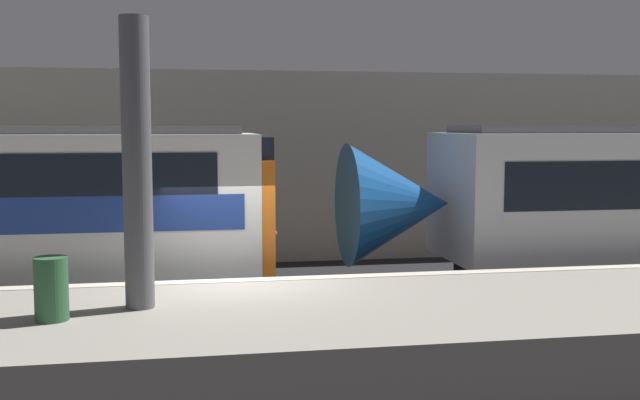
{
  "coord_description": "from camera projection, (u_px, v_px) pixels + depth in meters",
  "views": [
    {
      "loc": [
        -0.74,
        -12.5,
        3.58
      ],
      "look_at": [
        1.62,
        1.0,
        2.23
      ],
      "focal_mm": 42.0,
      "sensor_mm": 36.0,
      "label": 1
    }
  ],
  "objects": [
    {
      "name": "ground_plane",
      "position": [
        236.0,
        337.0,
        12.73
      ],
      "size": [
        120.0,
        120.0,
        0.0
      ],
      "primitive_type": "plane",
      "color": "black"
    },
    {
      "name": "platform",
      "position": [
        245.0,
        344.0,
        10.61
      ],
      "size": [
        40.0,
        4.23,
        1.02
      ],
      "color": "gray",
      "rests_on": "ground"
    },
    {
      "name": "station_rear_barrier",
      "position": [
        218.0,
        168.0,
        19.32
      ],
      "size": [
        50.0,
        0.15,
        5.01
      ],
      "color": "#B2AD9E",
      "rests_on": "ground"
    },
    {
      "name": "support_pillar_near",
      "position": [
        137.0,
        164.0,
        10.44
      ],
      "size": [
        0.41,
        0.41,
        4.08
      ],
      "color": "#56565B",
      "rests_on": "platform"
    },
    {
      "name": "trash_bin",
      "position": [
        51.0,
        289.0,
        9.9
      ],
      "size": [
        0.44,
        0.44,
        0.85
      ],
      "color": "#2D5B38",
      "rests_on": "platform"
    }
  ]
}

